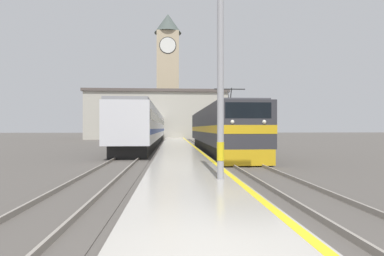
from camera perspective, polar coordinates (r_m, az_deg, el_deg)
The scene contains 9 objects.
ground_plane at distance 34.16m, azimuth -2.89°, elevation -3.33°, with size 200.00×200.00×0.00m, color #514C47.
platform at distance 29.16m, azimuth -2.71°, elevation -3.59°, with size 3.16×140.00×0.31m.
rail_track_near at distance 29.41m, azimuth 3.47°, elevation -3.80°, with size 2.83×140.00×0.16m.
rail_track_far at distance 29.29m, azimuth -9.31°, elevation -3.81°, with size 2.83×140.00×0.16m.
locomotive_train at distance 24.28m, azimuth 5.04°, elevation -0.35°, with size 2.92×19.11×4.53m.
passenger_train at distance 40.92m, azimuth -7.78°, elevation 0.12°, with size 2.92×46.23×3.84m.
catenary_mast at distance 10.16m, azimuth 6.05°, elevation 16.30°, with size 2.50×0.24×8.89m.
clock_tower at distance 68.76m, azimuth -4.61°, elevation 10.74°, with size 6.04×6.04×27.73m.
station_building at distance 55.08m, azimuth -6.59°, elevation 2.52°, with size 25.47×7.15×8.79m.
Camera 1 is at (-0.63, -4.10, 1.95)m, focal length 28.00 mm.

